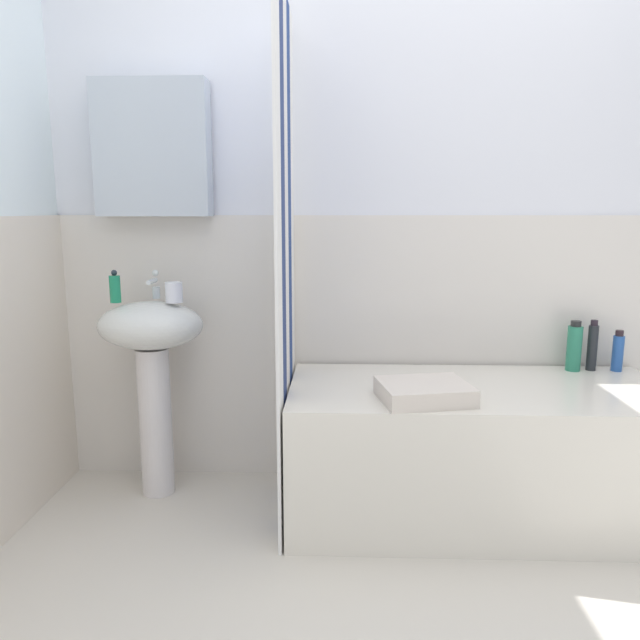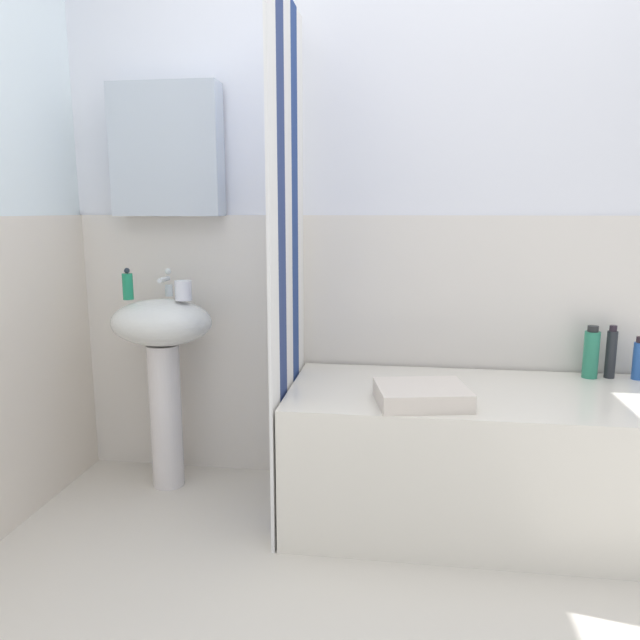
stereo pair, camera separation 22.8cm
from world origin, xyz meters
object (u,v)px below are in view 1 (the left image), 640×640
at_px(shampoo_bottle, 592,347).
at_px(lotion_bottle, 618,352).
at_px(sink, 152,355).
at_px(conditioner_bottle, 574,347).
at_px(soap_dispenser, 115,288).
at_px(towel_folded, 424,392).
at_px(bathtub, 476,451).
at_px(toothbrush_cup, 174,292).

bearing_deg(shampoo_bottle, lotion_bottle, -5.11).
xyz_separation_m(sink, lotion_bottle, (1.99, 0.12, 0.00)).
relative_size(sink, conditioner_bottle, 3.87).
bearing_deg(lotion_bottle, soap_dispenser, -176.30).
xyz_separation_m(lotion_bottle, shampoo_bottle, (-0.11, 0.01, 0.02)).
bearing_deg(soap_dispenser, sink, 9.54).
bearing_deg(conditioner_bottle, shampoo_bottle, 6.58).
bearing_deg(conditioner_bottle, towel_folded, -147.82).
relative_size(sink, soap_dispenser, 6.25).
relative_size(soap_dispenser, towel_folded, 0.43).
relative_size(bathtub, conditioner_bottle, 6.82).
relative_size(shampoo_bottle, conditioner_bottle, 1.01).
distance_m(sink, soap_dispenser, 0.32).
xyz_separation_m(bathtub, shampoo_bottle, (0.54, 0.27, 0.37)).
relative_size(bathtub, shampoo_bottle, 6.76).
bearing_deg(conditioner_bottle, bathtub, -150.46).
xyz_separation_m(sink, toothbrush_cup, (0.11, -0.01, 0.27)).
relative_size(toothbrush_cup, bathtub, 0.06).
bearing_deg(sink, toothbrush_cup, -4.94).
xyz_separation_m(toothbrush_cup, lotion_bottle, (1.88, 0.12, -0.27)).
distance_m(soap_dispenser, towel_folded, 1.32).
relative_size(soap_dispenser, lotion_bottle, 0.76).
xyz_separation_m(bathtub, lotion_bottle, (0.64, 0.26, 0.35)).
bearing_deg(toothbrush_cup, lotion_bottle, 3.79).
height_order(soap_dispenser, lotion_bottle, soap_dispenser).
bearing_deg(bathtub, toothbrush_cup, 173.76).
bearing_deg(sink, conditioner_bottle, 3.66).
height_order(shampoo_bottle, towel_folded, shampoo_bottle).
bearing_deg(sink, towel_folded, -16.37).
distance_m(toothbrush_cup, conditioner_bottle, 1.72).
bearing_deg(toothbrush_cup, bathtub, -6.24).
xyz_separation_m(lotion_bottle, conditioner_bottle, (-0.19, 0.00, 0.02)).
bearing_deg(bathtub, soap_dispenser, 175.27).
relative_size(toothbrush_cup, conditioner_bottle, 0.38).
relative_size(bathtub, towel_folded, 4.69).
distance_m(soap_dispenser, bathtub, 1.61).
height_order(sink, lotion_bottle, sink).
height_order(sink, toothbrush_cup, toothbrush_cup).
distance_m(lotion_bottle, conditioner_bottle, 0.19).
height_order(sink, soap_dispenser, soap_dispenser).
relative_size(toothbrush_cup, lotion_bottle, 0.47).
bearing_deg(towel_folded, soap_dispenser, 166.27).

